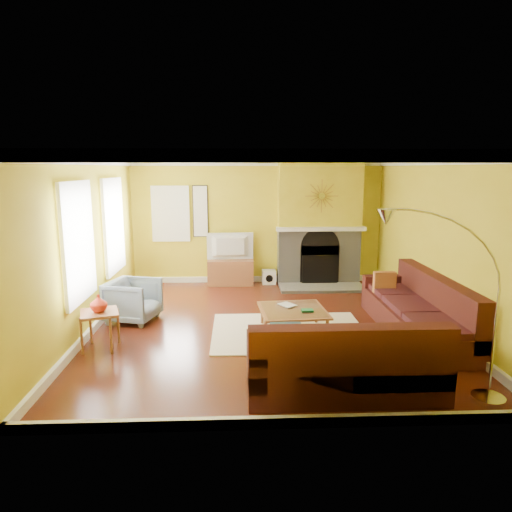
{
  "coord_description": "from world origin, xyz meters",
  "views": [
    {
      "loc": [
        -0.46,
        -7.07,
        2.53
      ],
      "look_at": [
        -0.14,
        0.4,
        1.09
      ],
      "focal_mm": 32.0,
      "sensor_mm": 36.0,
      "label": 1
    }
  ],
  "objects_px": {
    "armchair": "(133,301)",
    "media_console": "(231,272)",
    "coffee_table": "(293,321)",
    "side_table": "(100,330)",
    "arc_lamp": "(444,310)",
    "sectional_sofa": "(352,315)"
  },
  "relations": [
    {
      "from": "coffee_table",
      "to": "arc_lamp",
      "type": "distance_m",
      "value": 2.71
    },
    {
      "from": "armchair",
      "to": "media_console",
      "type": "bearing_deg",
      "value": -18.23
    },
    {
      "from": "media_console",
      "to": "coffee_table",
      "type": "bearing_deg",
      "value": -72.12
    },
    {
      "from": "sectional_sofa",
      "to": "armchair",
      "type": "distance_m",
      "value": 3.61
    },
    {
      "from": "media_console",
      "to": "side_table",
      "type": "relative_size",
      "value": 1.82
    },
    {
      "from": "media_console",
      "to": "side_table",
      "type": "bearing_deg",
      "value": -116.57
    },
    {
      "from": "sectional_sofa",
      "to": "arc_lamp",
      "type": "bearing_deg",
      "value": -72.84
    },
    {
      "from": "armchair",
      "to": "side_table",
      "type": "bearing_deg",
      "value": -174.0
    },
    {
      "from": "sectional_sofa",
      "to": "side_table",
      "type": "height_order",
      "value": "sectional_sofa"
    },
    {
      "from": "sectional_sofa",
      "to": "side_table",
      "type": "distance_m",
      "value": 3.6
    },
    {
      "from": "side_table",
      "to": "arc_lamp",
      "type": "height_order",
      "value": "arc_lamp"
    },
    {
      "from": "media_console",
      "to": "side_table",
      "type": "distance_m",
      "value": 4.02
    },
    {
      "from": "coffee_table",
      "to": "armchair",
      "type": "bearing_deg",
      "value": 164.93
    },
    {
      "from": "media_console",
      "to": "arc_lamp",
      "type": "distance_m",
      "value": 5.84
    },
    {
      "from": "coffee_table",
      "to": "sectional_sofa",
      "type": "bearing_deg",
      "value": -32.01
    },
    {
      "from": "armchair",
      "to": "arc_lamp",
      "type": "height_order",
      "value": "arc_lamp"
    },
    {
      "from": "arc_lamp",
      "to": "side_table",
      "type": "bearing_deg",
      "value": 157.6
    },
    {
      "from": "armchair",
      "to": "coffee_table",
      "type": "bearing_deg",
      "value": -89.61
    },
    {
      "from": "coffee_table",
      "to": "armchair",
      "type": "distance_m",
      "value": 2.7
    },
    {
      "from": "sectional_sofa",
      "to": "coffee_table",
      "type": "height_order",
      "value": "sectional_sofa"
    },
    {
      "from": "armchair",
      "to": "arc_lamp",
      "type": "distance_m",
      "value": 4.93
    },
    {
      "from": "sectional_sofa",
      "to": "armchair",
      "type": "bearing_deg",
      "value": 160.56
    }
  ]
}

